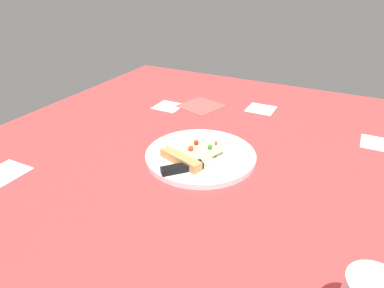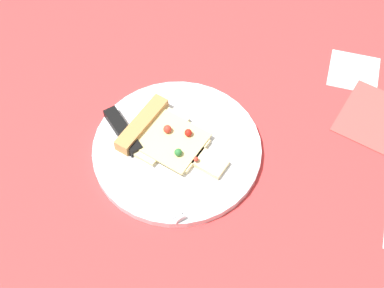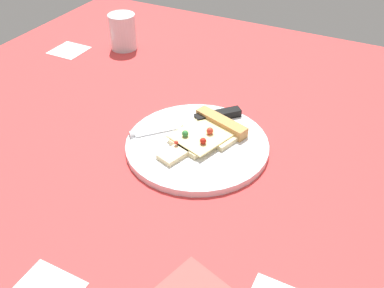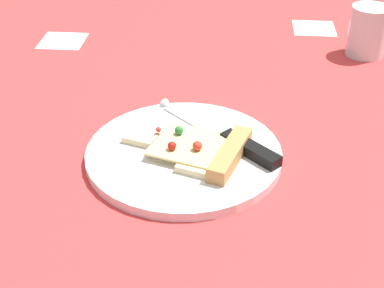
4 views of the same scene
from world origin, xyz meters
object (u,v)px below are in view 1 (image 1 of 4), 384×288
(plate, at_px, (201,155))
(pizza_slice, at_px, (193,154))
(napkin, at_px, (201,106))
(knife, at_px, (201,165))

(plate, relative_size, pizza_slice, 1.48)
(pizza_slice, distance_m, napkin, 0.38)
(pizza_slice, height_order, knife, pizza_slice)
(knife, bearing_deg, pizza_slice, 179.02)
(plate, distance_m, napkin, 0.36)
(plate, bearing_deg, napkin, 115.60)
(plate, xyz_separation_m, napkin, (-0.15, 0.32, -0.00))
(knife, bearing_deg, napkin, 158.71)
(plate, bearing_deg, knife, -64.09)
(plate, relative_size, knife, 1.48)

